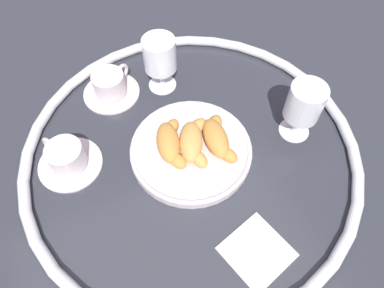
# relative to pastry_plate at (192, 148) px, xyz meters

# --- Properties ---
(ground_plane) EXTENTS (2.20, 2.20, 0.00)m
(ground_plane) POSITION_rel_pastry_plate_xyz_m (0.00, -0.00, -0.01)
(ground_plane) COLOR #2D3038
(table_chrome_rim) EXTENTS (0.72, 0.72, 0.02)m
(table_chrome_rim) POSITION_rel_pastry_plate_xyz_m (0.00, -0.00, -0.00)
(table_chrome_rim) COLOR silver
(table_chrome_rim) RESTS_ON ground_plane
(pastry_plate) EXTENTS (0.26, 0.26, 0.02)m
(pastry_plate) POSITION_rel_pastry_plate_xyz_m (0.00, 0.00, 0.00)
(pastry_plate) COLOR silver
(pastry_plate) RESTS_ON ground_plane
(croissant_large) EXTENTS (0.13, 0.08, 0.04)m
(croissant_large) POSITION_rel_pastry_plate_xyz_m (-0.01, -0.04, 0.03)
(croissant_large) COLOR #CC893D
(croissant_large) RESTS_ON pastry_plate
(croissant_small) EXTENTS (0.13, 0.10, 0.04)m
(croissant_small) POSITION_rel_pastry_plate_xyz_m (0.00, 0.00, 0.03)
(croissant_small) COLOR #D6994C
(croissant_small) RESTS_ON pastry_plate
(croissant_extra) EXTENTS (0.14, 0.07, 0.04)m
(croissant_extra) POSITION_rel_pastry_plate_xyz_m (0.02, 0.05, 0.03)
(croissant_extra) COLOR #CC893D
(croissant_extra) RESTS_ON pastry_plate
(coffee_cup_near) EXTENTS (0.14, 0.14, 0.06)m
(coffee_cup_near) POSITION_rel_pastry_plate_xyz_m (-0.23, -0.11, 0.01)
(coffee_cup_near) COLOR silver
(coffee_cup_near) RESTS_ON ground_plane
(coffee_cup_far) EXTENTS (0.14, 0.14, 0.06)m
(coffee_cup_far) POSITION_rel_pastry_plate_xyz_m (-0.08, -0.25, 0.01)
(coffee_cup_far) COLOR silver
(coffee_cup_far) RESTS_ON ground_plane
(juice_glass_left) EXTENTS (0.08, 0.08, 0.14)m
(juice_glass_left) POSITION_rel_pastry_plate_xyz_m (0.04, 0.23, 0.08)
(juice_glass_left) COLOR white
(juice_glass_left) RESTS_ON ground_plane
(juice_glass_right) EXTENTS (0.08, 0.08, 0.14)m
(juice_glass_right) POSITION_rel_pastry_plate_xyz_m (-0.21, 0.01, 0.08)
(juice_glass_right) COLOR white
(juice_glass_right) RESTS_ON ground_plane
(folded_napkin) EXTENTS (0.14, 0.14, 0.01)m
(folded_napkin) POSITION_rel_pastry_plate_xyz_m (0.25, 0.02, -0.01)
(folded_napkin) COLOR silver
(folded_napkin) RESTS_ON ground_plane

